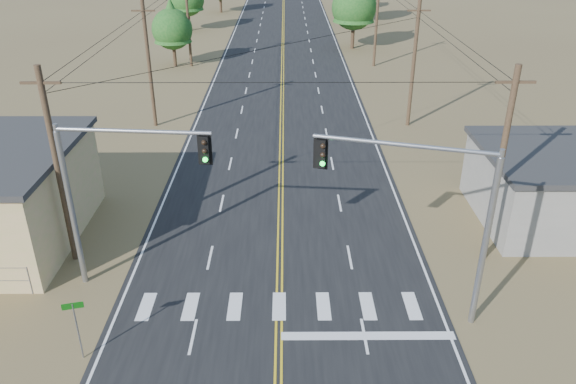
{
  "coord_description": "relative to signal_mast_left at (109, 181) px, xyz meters",
  "views": [
    {
      "loc": [
        0.3,
        -12.3,
        15.97
      ],
      "look_at": [
        0.42,
        12.56,
        3.5
      ],
      "focal_mm": 35.0,
      "sensor_mm": 36.0,
      "label": 1
    }
  ],
  "objects": [
    {
      "name": "tree_left_near",
      "position": [
        -4.95,
        42.29,
        -0.81
      ],
      "size": [
        4.52,
        4.52,
        7.54
      ],
      "color": "#3F2D1E",
      "rests_on": "ground"
    },
    {
      "name": "signal_mast_left",
      "position": [
        0.0,
        0.0,
        0.0
      ],
      "size": [
        6.76,
        1.0,
        8.0
      ],
      "rotation": [
        0.0,
        0.0,
        -0.09
      ],
      "color": "gray",
      "rests_on": "ground"
    },
    {
      "name": "tree_right_near",
      "position": [
        16.43,
        51.38,
        0.32
      ],
      "size": [
        5.63,
        5.63,
        9.39
      ],
      "color": "#3F2D1E",
      "rests_on": "ground"
    },
    {
      "name": "street_sign",
      "position": [
        -0.37,
        -5.01,
        -3.61
      ],
      "size": [
        0.79,
        0.23,
        2.7
      ],
      "rotation": [
        0.0,
        0.0,
        0.25
      ],
      "color": "gray",
      "rests_on": "ground"
    },
    {
      "name": "signal_mast_right",
      "position": [
        13.73,
        -2.29,
        0.08
      ],
      "size": [
        7.07,
        2.27,
        8.07
      ],
      "rotation": [
        0.0,
        0.0,
        -0.28
      ],
      "color": "gray",
      "rests_on": "ground"
    },
    {
      "name": "utility_pole_right_mid",
      "position": [
        17.93,
        22.18,
        -0.3
      ],
      "size": [
        1.8,
        0.3,
        10.0
      ],
      "color": "#4C3826",
      "rests_on": "ground"
    },
    {
      "name": "utility_pole_right_far",
      "position": [
        17.93,
        42.18,
        -0.3
      ],
      "size": [
        1.8,
        0.3,
        10.0
      ],
      "color": "#4C3826",
      "rests_on": "ground"
    },
    {
      "name": "utility_pole_left_far",
      "position": [
        -3.07,
        42.18,
        -0.3
      ],
      "size": [
        1.8,
        0.3,
        10.0
      ],
      "color": "#4C3826",
      "rests_on": "ground"
    },
    {
      "name": "utility_pole_left_near",
      "position": [
        -3.07,
        2.18,
        -0.3
      ],
      "size": [
        1.8,
        0.3,
        10.0
      ],
      "color": "#4C3826",
      "rests_on": "ground"
    },
    {
      "name": "road",
      "position": [
        7.43,
        20.18,
        -5.41
      ],
      "size": [
        15.0,
        200.0,
        0.02
      ],
      "primitive_type": "cube",
      "color": "black",
      "rests_on": "ground"
    },
    {
      "name": "utility_pole_left_mid",
      "position": [
        -3.07,
        22.18,
        -0.3
      ],
      "size": [
        1.8,
        0.3,
        10.0
      ],
      "color": "#4C3826",
      "rests_on": "ground"
    },
    {
      "name": "utility_pole_right_near",
      "position": [
        17.93,
        2.18,
        -0.3
      ],
      "size": [
        1.8,
        0.3,
        10.0
      ],
      "color": "#4C3826",
      "rests_on": "ground"
    }
  ]
}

